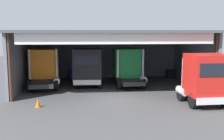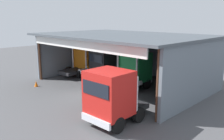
# 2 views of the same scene
# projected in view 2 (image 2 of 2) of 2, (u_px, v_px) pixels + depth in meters

# --- Properties ---
(ground_plane) EXTENTS (80.00, 80.00, 0.00)m
(ground_plane) POSITION_uv_depth(u_px,v_px,m) (83.00, 95.00, 20.65)
(ground_plane) COLOR #4C4C4F
(ground_plane) RESTS_ON ground
(workshop_shed) EXTENTS (16.53, 11.46, 5.16)m
(workshop_shed) POSITION_uv_depth(u_px,v_px,m) (129.00, 48.00, 24.07)
(workshop_shed) COLOR slate
(workshop_shed) RESTS_ON ground
(truck_orange_yard_outside) EXTENTS (2.95, 4.91, 3.58)m
(truck_orange_yard_outside) POSITION_uv_depth(u_px,v_px,m) (85.00, 60.00, 27.96)
(truck_orange_yard_outside) COLOR orange
(truck_orange_yard_outside) RESTS_ON ground
(truck_black_right_bay) EXTENTS (2.77, 4.82, 3.54)m
(truck_black_right_bay) POSITION_uv_depth(u_px,v_px,m) (107.00, 64.00, 25.13)
(truck_black_right_bay) COLOR black
(truck_black_right_bay) RESTS_ON ground
(truck_green_center_bay) EXTENTS (2.80, 4.30, 3.51)m
(truck_green_center_bay) POSITION_uv_depth(u_px,v_px,m) (134.00, 69.00, 22.53)
(truck_green_center_bay) COLOR #197F3D
(truck_green_center_bay) RESTS_ON ground
(truck_red_left_bay) EXTENTS (2.81, 4.44, 3.56)m
(truck_red_left_bay) POSITION_uv_depth(u_px,v_px,m) (111.00, 96.00, 14.72)
(truck_red_left_bay) COLOR red
(truck_red_left_bay) RESTS_ON ground
(oil_drum) EXTENTS (0.58, 0.58, 0.94)m
(oil_drum) POSITION_uv_depth(u_px,v_px,m) (124.00, 68.00, 30.01)
(oil_drum) COLOR #194CB2
(oil_drum) RESTS_ON ground
(tool_cart) EXTENTS (0.90, 0.60, 1.00)m
(tool_cart) POSITION_uv_depth(u_px,v_px,m) (205.00, 86.00, 21.87)
(tool_cart) COLOR black
(tool_cart) RESTS_ON ground
(traffic_cone) EXTENTS (0.36, 0.36, 0.56)m
(traffic_cone) POSITION_uv_depth(u_px,v_px,m) (36.00, 84.00, 23.32)
(traffic_cone) COLOR orange
(traffic_cone) RESTS_ON ground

